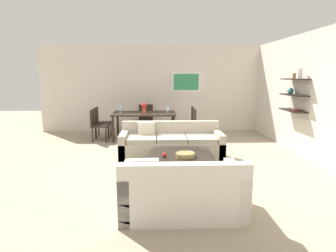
# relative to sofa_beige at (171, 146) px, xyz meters

# --- Properties ---
(ground_plane) EXTENTS (18.00, 18.00, 0.00)m
(ground_plane) POSITION_rel_sofa_beige_xyz_m (-0.08, -0.34, -0.29)
(ground_plane) COLOR tan
(back_wall_unit) EXTENTS (8.40, 0.09, 2.70)m
(back_wall_unit) POSITION_rel_sofa_beige_xyz_m (0.22, 3.19, 1.06)
(back_wall_unit) COLOR silver
(back_wall_unit) RESTS_ON ground
(right_wall_shelf_unit) EXTENTS (0.34, 8.20, 2.70)m
(right_wall_shelf_unit) POSITION_rel_sofa_beige_xyz_m (2.95, 0.27, 1.06)
(right_wall_shelf_unit) COLOR silver
(right_wall_shelf_unit) RESTS_ON ground
(sofa_beige) EXTENTS (2.15, 0.90, 0.78)m
(sofa_beige) POSITION_rel_sofa_beige_xyz_m (0.00, 0.00, 0.00)
(sofa_beige) COLOR #B2A893
(sofa_beige) RESTS_ON ground
(loveseat_white) EXTENTS (1.57, 0.90, 0.78)m
(loveseat_white) POSITION_rel_sofa_beige_xyz_m (0.03, -2.45, 0.00)
(loveseat_white) COLOR silver
(loveseat_white) RESTS_ON ground
(coffee_table) EXTENTS (1.12, 0.97, 0.38)m
(coffee_table) POSITION_rel_sofa_beige_xyz_m (0.14, -1.10, -0.10)
(coffee_table) COLOR black
(coffee_table) RESTS_ON ground
(decorative_bowl) EXTENTS (0.34, 0.34, 0.08)m
(decorative_bowl) POSITION_rel_sofa_beige_xyz_m (0.20, -1.16, 0.13)
(decorative_bowl) COLOR #99844C
(decorative_bowl) RESTS_ON coffee_table
(apple_on_coffee_table) EXTENTS (0.08, 0.08, 0.08)m
(apple_on_coffee_table) POSITION_rel_sofa_beige_xyz_m (-0.17, -1.15, 0.13)
(apple_on_coffee_table) COLOR red
(apple_on_coffee_table) RESTS_ON coffee_table
(dining_table) EXTENTS (1.74, 0.99, 0.75)m
(dining_table) POSITION_rel_sofa_beige_xyz_m (-0.67, 2.00, 0.39)
(dining_table) COLOR black
(dining_table) RESTS_ON ground
(dining_chair_right_near) EXTENTS (0.44, 0.44, 0.88)m
(dining_chair_right_near) POSITION_rel_sofa_beige_xyz_m (0.61, 1.78, 0.21)
(dining_chair_right_near) COLOR black
(dining_chair_right_near) RESTS_ON ground
(dining_chair_left_near) EXTENTS (0.44, 0.44, 0.88)m
(dining_chair_left_near) POSITION_rel_sofa_beige_xyz_m (-1.95, 1.78, 0.21)
(dining_chair_left_near) COLOR black
(dining_chair_left_near) RESTS_ON ground
(dining_chair_right_far) EXTENTS (0.44, 0.44, 0.88)m
(dining_chair_right_far) POSITION_rel_sofa_beige_xyz_m (0.61, 2.23, 0.21)
(dining_chair_right_far) COLOR black
(dining_chair_right_far) RESTS_ON ground
(dining_chair_left_far) EXTENTS (0.44, 0.44, 0.88)m
(dining_chair_left_far) POSITION_rel_sofa_beige_xyz_m (-1.95, 2.23, 0.21)
(dining_chair_left_far) COLOR black
(dining_chair_left_far) RESTS_ON ground
(dining_chair_head) EXTENTS (0.44, 0.44, 0.88)m
(dining_chair_head) POSITION_rel_sofa_beige_xyz_m (-0.67, 2.91, 0.21)
(dining_chair_head) COLOR black
(dining_chair_head) RESTS_ON ground
(wine_glass_right_near) EXTENTS (0.07, 0.07, 0.17)m
(wine_glass_right_near) POSITION_rel_sofa_beige_xyz_m (-0.01, 1.88, 0.57)
(wine_glass_right_near) COLOR silver
(wine_glass_right_near) RESTS_ON dining_table
(wine_glass_left_near) EXTENTS (0.06, 0.06, 0.19)m
(wine_glass_left_near) POSITION_rel_sofa_beige_xyz_m (-1.32, 1.88, 0.59)
(wine_glass_left_near) COLOR silver
(wine_glass_left_near) RESTS_ON dining_table
(wine_glass_right_far) EXTENTS (0.06, 0.06, 0.17)m
(wine_glass_right_far) POSITION_rel_sofa_beige_xyz_m (-0.01, 2.13, 0.57)
(wine_glass_right_far) COLOR silver
(wine_glass_right_far) RESTS_ON dining_table
(wine_glass_head) EXTENTS (0.07, 0.07, 0.17)m
(wine_glass_head) POSITION_rel_sofa_beige_xyz_m (-0.67, 2.44, 0.58)
(wine_glass_head) COLOR silver
(wine_glass_head) RESTS_ON dining_table
(wine_glass_left_far) EXTENTS (0.06, 0.06, 0.15)m
(wine_glass_left_far) POSITION_rel_sofa_beige_xyz_m (-1.32, 2.13, 0.57)
(wine_glass_left_far) COLOR silver
(wine_glass_left_far) RESTS_ON dining_table
(centerpiece_vase) EXTENTS (0.16, 0.16, 0.28)m
(centerpiece_vase) POSITION_rel_sofa_beige_xyz_m (-0.67, 2.00, 0.62)
(centerpiece_vase) COLOR #D85933
(centerpiece_vase) RESTS_ON dining_table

